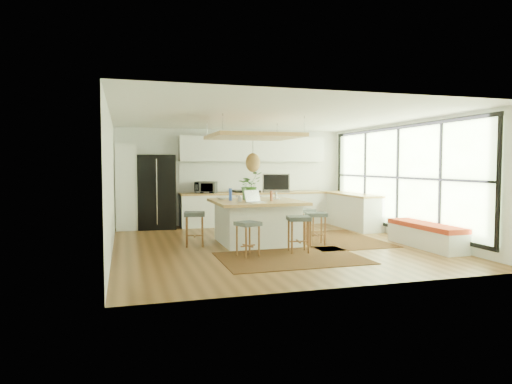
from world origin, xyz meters
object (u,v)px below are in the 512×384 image
object	(u,v)px
stool_right_front	(316,228)
stool_left_side	(195,229)
microwave	(206,186)
island	(256,222)
stool_near_left	(248,238)
stool_right_back	(304,222)
island_plant	(249,188)
fridge	(157,194)
monitor	(276,188)
stool_near_right	(298,234)
laptop	(256,197)

from	to	relation	value
stool_right_front	stool_left_side	distance (m)	2.56
stool_right_front	microwave	xyz separation A→B (m)	(-1.75, 3.45, 0.76)
island	stool_left_side	size ratio (longest dim) A/B	2.58
stool_near_left	stool_right_back	distance (m)	2.61
stool_right_front	island	bearing A→B (deg)	152.40
stool_right_front	island_plant	size ratio (longest dim) A/B	1.13
microwave	island_plant	world-z (taller)	island_plant
fridge	microwave	xyz separation A→B (m)	(1.31, -0.04, 0.19)
stool_right_back	monitor	bearing A→B (deg)	-165.48
microwave	island_plant	size ratio (longest dim) A/B	0.94
stool_near_right	microwave	world-z (taller)	microwave
fridge	stool_left_side	world-z (taller)	fridge
stool_near_right	island_plant	xyz separation A→B (m)	(-0.45, 1.93, 0.81)
stool_near_left	stool_left_side	xyz separation A→B (m)	(-0.78, 1.36, 0.00)
stool_right_front	island_plant	bearing A→B (deg)	131.71
stool_near_right	stool_right_front	world-z (taller)	stool_near_right
stool_near_left	stool_right_back	world-z (taller)	stool_right_back
stool_near_left	microwave	distance (m)	4.29
stool_left_side	microwave	bearing A→B (deg)	75.32
stool_right_front	microwave	bearing A→B (deg)	116.83
island	stool_right_back	size ratio (longest dim) A/B	2.78
island	stool_near_left	bearing A→B (deg)	-112.48
stool_near_right	stool_left_side	world-z (taller)	stool_left_side
stool_left_side	island_plant	world-z (taller)	island_plant
island	stool_near_right	distance (m)	1.37
fridge	island_plant	size ratio (longest dim) A/B	3.21
stool_left_side	stool_near_right	bearing A→B (deg)	-34.69
island	stool_right_front	xyz separation A→B (m)	(1.14, -0.60, -0.11)
fridge	island_plant	xyz separation A→B (m)	(1.94, -2.23, 0.24)
fridge	stool_right_front	distance (m)	4.68
stool_right_back	island_plant	distance (m)	1.53
island	monitor	world-z (taller)	monitor
stool_right_front	stool_near_right	bearing A→B (deg)	-134.64
stool_right_front	island_plant	distance (m)	1.87
stool_right_front	monitor	distance (m)	1.34
fridge	stool_near_right	xyz separation A→B (m)	(2.39, -4.17, -0.57)
stool_near_right	stool_right_front	size ratio (longest dim) A/B	1.02
stool_near_right	stool_near_left	bearing A→B (deg)	-174.81
fridge	island_plant	world-z (taller)	fridge
stool_right_back	laptop	world-z (taller)	laptop
stool_near_left	monitor	bearing A→B (deg)	55.71
stool_right_front	stool_right_back	distance (m)	1.06
laptop	fridge	bearing A→B (deg)	97.26
fridge	laptop	bearing A→B (deg)	-58.35
laptop	stool_near_left	bearing A→B (deg)	-135.08
stool_near_right	microwave	size ratio (longest dim) A/B	1.24
stool_near_left	microwave	world-z (taller)	microwave
stool_right_back	monitor	size ratio (longest dim) A/B	1.06
stool_right_front	laptop	world-z (taller)	laptop
island	stool_right_back	world-z (taller)	island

